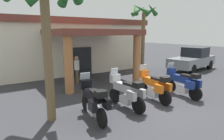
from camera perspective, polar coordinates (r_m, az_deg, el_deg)
The scene contains 10 objects.
ground_plane at distance 8.95m, azimuth 11.86°, elevation -10.03°, with size 80.00×80.00×0.00m, color #38383D.
motel_building at distance 16.85m, azimuth -13.02°, elevation 7.25°, with size 13.16×9.81×4.25m.
motorcycle_black at distance 7.25m, azimuth -5.54°, elevation -9.01°, with size 0.79×2.21×1.61m.
motorcycle_silver at distance 8.23m, azimuth 4.23°, elevation -6.53°, with size 0.72×2.21×1.61m.
motorcycle_orange at distance 9.34m, azimuth 12.19°, elevation -4.64°, with size 0.73×2.21×1.61m.
motorcycle_blue at distance 10.36m, azimuth 20.12°, elevation -3.53°, with size 0.73×2.21×1.61m.
pedestrian at distance 12.37m, azimuth -10.30°, elevation 0.72°, with size 0.32×0.53×1.74m.
pickup_truck_gray at distance 17.89m, azimuth 22.65°, elevation 2.92°, with size 5.44×2.71×1.95m.
palm_tree_near_portico at distance 15.64m, azimuth 9.21°, elevation 14.31°, with size 2.02×2.06×5.47m.
palm_tree_roadside at distance 7.13m, azimuth -19.31°, elevation 17.70°, with size 2.68×2.73×5.38m.
Camera 1 is at (-6.11, -5.72, 3.16)m, focal length 31.10 mm.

